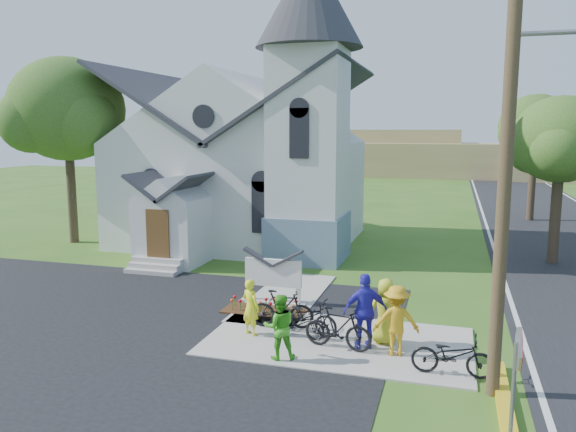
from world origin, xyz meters
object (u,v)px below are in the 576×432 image
(utility_pole, at_px, (510,142))
(cyclist_4, at_px, (385,311))
(church_sign, at_px, (273,273))
(cyclist_2, at_px, (365,311))
(stop_sign, at_px, (517,367))
(bike_0, at_px, (298,323))
(cyclist_3, at_px, (396,320))
(cyclist_1, at_px, (279,327))
(cyclist_0, at_px, (251,307))
(bike_1, at_px, (282,309))
(bike_2, at_px, (305,316))
(bike_4, at_px, (452,355))
(bike_3, at_px, (338,328))

(utility_pole, height_order, cyclist_4, utility_pole)
(church_sign, xyz_separation_m, cyclist_2, (3.47, -3.00, 0.01))
(stop_sign, bearing_deg, cyclist_2, 125.72)
(bike_0, height_order, cyclist_3, cyclist_3)
(cyclist_1, bearing_deg, cyclist_2, -169.19)
(stop_sign, bearing_deg, cyclist_0, 144.79)
(bike_1, xyz_separation_m, bike_2, (0.76, -0.30, -0.04))
(cyclist_3, bearing_deg, bike_4, 136.58)
(church_sign, height_order, bike_3, church_sign)
(church_sign, relative_size, bike_1, 1.20)
(cyclist_2, height_order, bike_2, cyclist_2)
(utility_pole, relative_size, bike_4, 5.39)
(utility_pole, relative_size, cyclist_2, 5.08)
(stop_sign, distance_m, cyclist_0, 7.81)
(utility_pole, height_order, bike_0, utility_pole)
(utility_pole, xyz_separation_m, bike_1, (-5.59, 2.52, -4.80))
(cyclist_0, bearing_deg, bike_1, -107.15)
(church_sign, distance_m, cyclist_3, 5.35)
(church_sign, bearing_deg, bike_2, -55.07)
(church_sign, height_order, bike_0, church_sign)
(cyclist_2, xyz_separation_m, bike_3, (-0.66, -0.27, -0.44))
(cyclist_1, distance_m, bike_2, 1.83)
(cyclist_3, height_order, cyclist_4, cyclist_3)
(bike_3, bearing_deg, bike_0, 77.12)
(utility_pole, bearing_deg, cyclist_1, 175.13)
(cyclist_0, bearing_deg, church_sign, -59.58)
(cyclist_1, xyz_separation_m, bike_4, (4.10, 0.18, -0.33))
(cyclist_3, relative_size, bike_4, 0.96)
(utility_pole, distance_m, bike_4, 4.99)
(church_sign, relative_size, cyclist_4, 1.25)
(cyclist_3, bearing_deg, stop_sign, 108.68)
(cyclist_1, relative_size, bike_1, 0.89)
(stop_sign, bearing_deg, bike_1, 137.34)
(bike_2, bearing_deg, bike_4, -100.45)
(utility_pole, height_order, cyclist_3, utility_pole)
(cyclist_2, distance_m, bike_2, 1.87)
(stop_sign, xyz_separation_m, cyclist_0, (-6.33, 4.47, -0.95))
(cyclist_0, relative_size, bike_3, 0.86)
(bike_1, height_order, bike_2, bike_1)
(bike_1, bearing_deg, bike_3, -128.48)
(church_sign, xyz_separation_m, bike_4, (5.65, -4.09, -0.49))
(bike_0, relative_size, cyclist_2, 0.77)
(cyclist_1, bearing_deg, cyclist_3, 178.49)
(bike_2, relative_size, cyclist_3, 1.08)
(bike_2, bearing_deg, cyclist_0, 119.51)
(bike_3, bearing_deg, cyclist_3, -78.42)
(cyclist_0, height_order, bike_1, cyclist_0)
(cyclist_4, bearing_deg, church_sign, -35.58)
(cyclist_2, bearing_deg, cyclist_1, 12.28)
(cyclist_3, distance_m, bike_4, 1.68)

